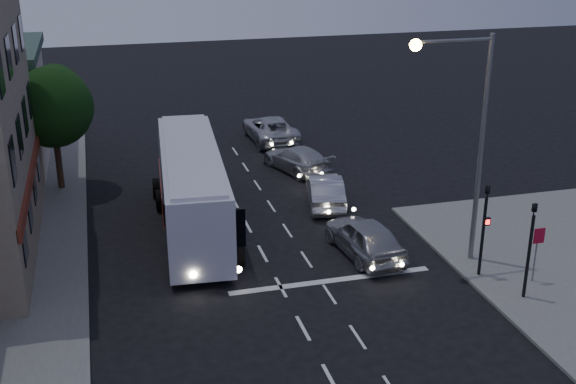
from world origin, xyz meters
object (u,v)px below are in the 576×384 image
object	(u,v)px
tour_bus	(192,186)
traffic_signal_side	(531,239)
car_sedan_a	(325,190)
streetlight	(468,125)
street_tree	(52,103)
car_sedan_c	(270,129)
regulatory_sign	(537,246)
car_sedan_b	(297,159)
traffic_signal_main	(485,220)
car_suv	(365,237)

from	to	relation	value
tour_bus	traffic_signal_side	size ratio (longest dim) A/B	2.96
car_sedan_a	streetlight	size ratio (longest dim) A/B	0.50
car_sedan_a	street_tree	world-z (taller)	street_tree
car_sedan_c	traffic_signal_side	xyz separation A→B (m)	(4.14, -21.79, 1.64)
street_tree	regulatory_sign	bearing A→B (deg)	-41.08
street_tree	car_sedan_c	bearing A→B (deg)	24.24
tour_bus	car_sedan_c	xyz separation A→B (m)	(6.52, 12.18, -1.21)
car_sedan_b	regulatory_sign	bearing A→B (deg)	90.17
traffic_signal_main	car_sedan_c	bearing A→B (deg)	99.86
car_suv	car_sedan_b	world-z (taller)	car_suv
car_sedan_c	regulatory_sign	bearing A→B (deg)	101.96
tour_bus	traffic_signal_main	bearing A→B (deg)	-33.07
car_sedan_a	traffic_signal_main	size ratio (longest dim) A/B	1.11
regulatory_sign	street_tree	size ratio (longest dim) A/B	0.35
car_sedan_c	streetlight	bearing A→B (deg)	97.92
car_sedan_a	street_tree	size ratio (longest dim) A/B	0.73
tour_bus	traffic_signal_side	world-z (taller)	traffic_signal_side
tour_bus	regulatory_sign	xyz separation A→B (m)	(11.67, -8.65, -0.39)
car_sedan_c	street_tree	world-z (taller)	street_tree
car_suv	car_sedan_b	distance (m)	10.84
tour_bus	car_sedan_b	distance (m)	9.14
street_tree	car_sedan_a	bearing A→B (deg)	-24.07
car_sedan_c	regulatory_sign	xyz separation A→B (m)	(5.14, -20.83, 0.82)
car_sedan_b	traffic_signal_side	xyz separation A→B (m)	(4.10, -15.84, 1.72)
car_sedan_b	traffic_signal_main	xyz separation A→B (m)	(3.40, -13.86, 1.72)
tour_bus	traffic_signal_main	size ratio (longest dim) A/B	2.96
traffic_signal_side	regulatory_sign	world-z (taller)	traffic_signal_side
car_suv	regulatory_sign	world-z (taller)	regulatory_sign
traffic_signal_side	street_tree	xyz separation A→B (m)	(-16.51, 16.22, 2.08)
car_suv	traffic_signal_side	xyz separation A→B (m)	(4.28, -5.00, 1.62)
regulatory_sign	streetlight	xyz separation A→B (m)	(-1.96, 2.44, 4.14)
traffic_signal_side	car_sedan_b	bearing A→B (deg)	104.51
regulatory_sign	traffic_signal_side	bearing A→B (deg)	-136.08
street_tree	streetlight	bearing A→B (deg)	-39.51
traffic_signal_side	regulatory_sign	xyz separation A→B (m)	(1.00, 0.96, -0.82)
car_sedan_c	streetlight	size ratio (longest dim) A/B	0.62
car_suv	car_sedan_c	bearing A→B (deg)	-96.29
tour_bus	regulatory_sign	world-z (taller)	tour_bus
car_sedan_a	car_sedan_c	xyz separation A→B (m)	(0.01, 11.09, 0.03)
traffic_signal_main	streetlight	world-z (taller)	streetlight
car_sedan_a	traffic_signal_side	bearing A→B (deg)	123.44
tour_bus	car_sedan_c	distance (m)	13.87
regulatory_sign	car_sedan_b	bearing A→B (deg)	108.93
car_sedan_b	regulatory_sign	xyz separation A→B (m)	(5.10, -14.87, 0.90)
car_sedan_b	car_sedan_c	distance (m)	5.95
tour_bus	street_tree	size ratio (longest dim) A/B	1.96
car_suv	streetlight	size ratio (longest dim) A/B	0.52
traffic_signal_side	streetlight	world-z (taller)	streetlight
traffic_signal_side	street_tree	world-z (taller)	street_tree
car_suv	streetlight	distance (m)	6.16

